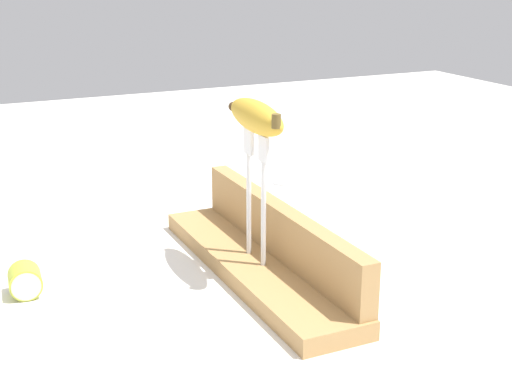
% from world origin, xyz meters
% --- Properties ---
extents(ground_plane, '(3.00, 3.00, 0.00)m').
position_xyz_m(ground_plane, '(0.00, 0.00, 0.00)').
color(ground_plane, silver).
extents(wooden_board, '(0.47, 0.10, 0.03)m').
position_xyz_m(wooden_board, '(0.00, 0.00, 0.01)').
color(wooden_board, '#A87F4C').
rests_on(wooden_board, ground).
extents(board_backstop, '(0.46, 0.03, 0.07)m').
position_xyz_m(board_backstop, '(0.00, 0.04, 0.06)').
color(board_backstop, '#A87F4C').
rests_on(board_backstop, wooden_board).
extents(fork_stand_center, '(0.07, 0.01, 0.18)m').
position_xyz_m(fork_stand_center, '(0.00, -0.00, 0.14)').
color(fork_stand_center, silver).
rests_on(fork_stand_center, wooden_board).
extents(banana_raised_center, '(0.17, 0.05, 0.04)m').
position_xyz_m(banana_raised_center, '(-0.00, -0.00, 0.23)').
color(banana_raised_center, gold).
rests_on(banana_raised_center, fork_stand_center).
extents(fork_fallen_near, '(0.09, 0.14, 0.01)m').
position_xyz_m(fork_fallen_near, '(-0.40, 0.27, 0.00)').
color(fork_fallen_near, silver).
rests_on(fork_fallen_near, ground).
extents(banana_chunk_near, '(0.05, 0.05, 0.04)m').
position_xyz_m(banana_chunk_near, '(-0.07, -0.31, 0.02)').
color(banana_chunk_near, '#B2C138').
rests_on(banana_chunk_near, ground).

